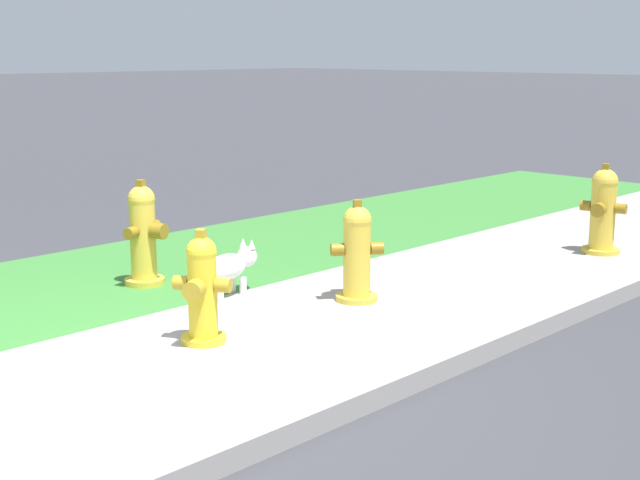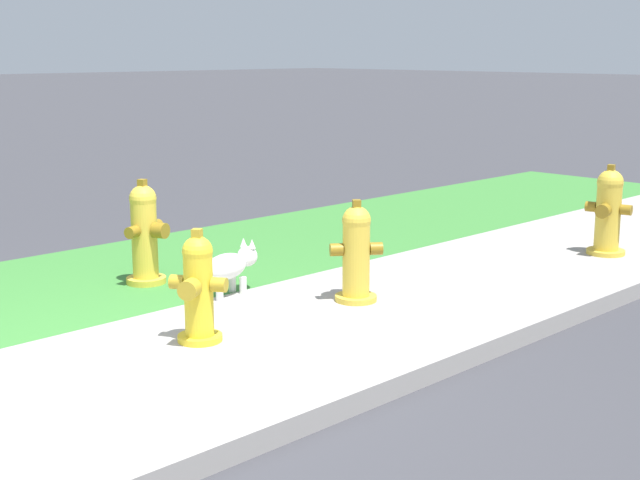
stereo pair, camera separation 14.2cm
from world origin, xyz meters
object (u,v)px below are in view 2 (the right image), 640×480
Objects in this scene: fire_hydrant_far_end at (198,289)px; fire_hydrant_mid_block at (608,212)px; small_white_dog at (230,266)px; fire_hydrant_across_street at (145,234)px; fire_hydrant_by_grass_verge at (356,253)px.

fire_hydrant_mid_block is (3.98, -0.58, 0.04)m from fire_hydrant_far_end.
fire_hydrant_far_end reaches higher than small_white_dog.
small_white_dog is (-3.18, 1.28, -0.16)m from fire_hydrant_mid_block.
fire_hydrant_across_street reaches higher than small_white_dog.
small_white_dog is at bearing 162.83° from fire_hydrant_by_grass_verge.
fire_hydrant_mid_block is 1.43× the size of small_white_dog.
fire_hydrant_mid_block is 3.43m from small_white_dog.
fire_hydrant_across_street reaches higher than fire_hydrant_far_end.
fire_hydrant_by_grass_verge is (0.78, -1.48, -0.04)m from fire_hydrant_across_street.
fire_hydrant_by_grass_verge is at bearing 98.04° from fire_hydrant_across_street.
fire_hydrant_far_end is 1.35m from fire_hydrant_by_grass_verge.
fire_hydrant_across_street is (0.57, 1.43, 0.05)m from fire_hydrant_far_end.
fire_hydrant_across_street reaches higher than fire_hydrant_mid_block.
fire_hydrant_by_grass_verge is 1.33× the size of small_white_dog.
small_white_dog is at bearing -80.48° from fire_hydrant_far_end.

